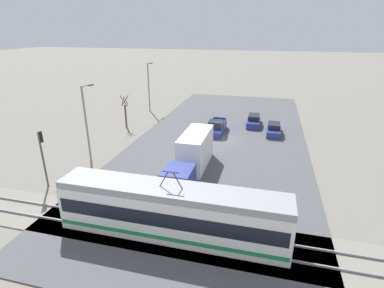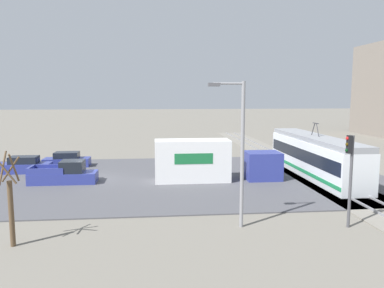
{
  "view_description": "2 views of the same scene",
  "coord_description": "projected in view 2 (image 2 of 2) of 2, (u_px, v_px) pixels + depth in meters",
  "views": [
    {
      "loc": [
        -5.26,
        34.99,
        12.97
      ],
      "look_at": [
        1.65,
        8.37,
        2.27
      ],
      "focal_mm": 28.0,
      "sensor_mm": 36.0,
      "label": 1
    },
    {
      "loc": [
        31.36,
        5.38,
        7.11
      ],
      "look_at": [
        -0.74,
        8.59,
        2.88
      ],
      "focal_mm": 35.0,
      "sensor_mm": 36.0,
      "label": 2
    }
  ],
  "objects": [
    {
      "name": "ground_plane",
      "position": [
        91.0,
        180.0,
        31.33
      ],
      "size": [
        320.0,
        320.0,
        0.0
      ],
      "primitive_type": "plane",
      "color": "slate"
    },
    {
      "name": "road_surface",
      "position": [
        91.0,
        180.0,
        31.33
      ],
      "size": [
        20.2,
        50.66,
        0.08
      ],
      "color": "#4C4C51",
      "rests_on": "ground"
    },
    {
      "name": "rail_bed",
      "position": [
        313.0,
        175.0,
        33.23
      ],
      "size": [
        75.1,
        4.4,
        0.22
      ],
      "color": "gray",
      "rests_on": "ground"
    },
    {
      "name": "light_rail_tram",
      "position": [
        314.0,
        156.0,
        32.83
      ],
      "size": [
        15.08,
        2.67,
        4.63
      ],
      "color": "white",
      "rests_on": "ground"
    },
    {
      "name": "box_truck",
      "position": [
        210.0,
        162.0,
        30.83
      ],
      "size": [
        2.37,
        10.41,
        3.4
      ],
      "color": "navy",
      "rests_on": "ground"
    },
    {
      "name": "pickup_truck",
      "position": [
        65.0,
        175.0,
        30.07
      ],
      "size": [
        1.91,
        5.26,
        1.81
      ],
      "color": "navy",
      "rests_on": "ground"
    },
    {
      "name": "sedan_car_0",
      "position": [
        67.0,
        160.0,
        37.1
      ],
      "size": [
        1.74,
        4.44,
        1.43
      ],
      "rotation": [
        0.0,
        0.0,
        3.14
      ],
      "color": "navy",
      "rests_on": "ground"
    },
    {
      "name": "sedan_car_1",
      "position": [
        24.0,
        166.0,
        34.05
      ],
      "size": [
        1.71,
        4.68,
        1.5
      ],
      "color": "navy",
      "rests_on": "ground"
    },
    {
      "name": "traffic_light_pole",
      "position": [
        350.0,
        168.0,
        19.83
      ],
      "size": [
        0.28,
        0.47,
        5.01
      ],
      "color": "#47474C",
      "rests_on": "ground"
    },
    {
      "name": "street_tree",
      "position": [
        11.0,
        204.0,
        17.46
      ],
      "size": [
        1.07,
        0.89,
        4.51
      ],
      "color": "brown",
      "rests_on": "ground"
    },
    {
      "name": "street_lamp_near_crossing",
      "position": [
        239.0,
        144.0,
        19.71
      ],
      "size": [
        0.36,
        1.95,
        7.82
      ],
      "color": "gray",
      "rests_on": "ground"
    }
  ]
}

